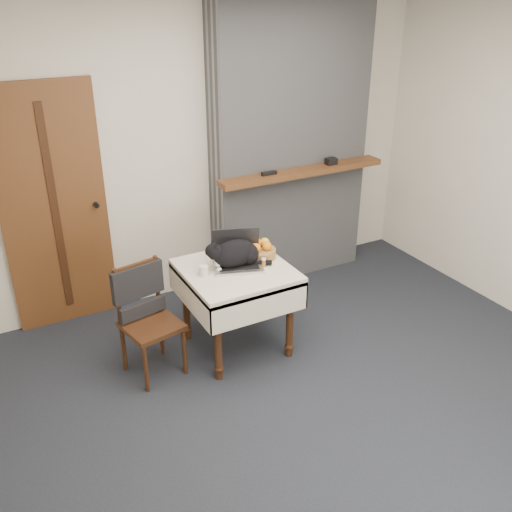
{
  "coord_description": "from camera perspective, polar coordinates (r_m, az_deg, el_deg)",
  "views": [
    {
      "loc": [
        -1.8,
        -2.5,
        2.64
      ],
      "look_at": [
        0.01,
        0.86,
        0.79
      ],
      "focal_mm": 40.0,
      "sensor_mm": 36.0,
      "label": 1
    }
  ],
  "objects": [
    {
      "name": "laptop",
      "position": [
        4.29,
        -1.91,
        -0.03
      ],
      "size": [
        0.44,
        0.41,
        0.27
      ],
      "rotation": [
        0.0,
        0.0,
        -0.34
      ],
      "color": "#B7B7BC",
      "rests_on": "side_table"
    },
    {
      "name": "cream_jar",
      "position": [
        4.16,
        -5.24,
        -1.47
      ],
      "size": [
        0.07,
        0.07,
        0.08
      ],
      "primitive_type": "cylinder",
      "color": "silver",
      "rests_on": "side_table"
    },
    {
      "name": "pill_bottle",
      "position": [
        4.27,
        0.77,
        -0.64
      ],
      "size": [
        0.03,
        0.03,
        0.07
      ],
      "color": "#A96414",
      "rests_on": "side_table"
    },
    {
      "name": "ground",
      "position": [
        4.06,
        5.76,
        -14.89
      ],
      "size": [
        4.5,
        4.5,
        0.0
      ],
      "primitive_type": "plane",
      "color": "black",
      "rests_on": "ground"
    },
    {
      "name": "desk_clutter",
      "position": [
        4.34,
        -0.16,
        -0.64
      ],
      "size": [
        0.11,
        0.09,
        0.01
      ],
      "primitive_type": "cube",
      "rotation": [
        0.0,
        0.0,
        0.7
      ],
      "color": "black",
      "rests_on": "side_table"
    },
    {
      "name": "door",
      "position": [
        4.81,
        -19.51,
        4.37
      ],
      "size": [
        0.82,
        0.1,
        2.0
      ],
      "color": "brown",
      "rests_on": "ground"
    },
    {
      "name": "room_shell",
      "position": [
        3.58,
        2.84,
        11.63
      ],
      "size": [
        4.52,
        4.01,
        2.61
      ],
      "color": "beige",
      "rests_on": "ground"
    },
    {
      "name": "fruit_basket",
      "position": [
        4.41,
        0.39,
        0.55
      ],
      "size": [
        0.25,
        0.25,
        0.14
      ],
      "color": "#A28141",
      "rests_on": "side_table"
    },
    {
      "name": "chair",
      "position": [
        4.19,
        -11.14,
        -4.76
      ],
      "size": [
        0.45,
        0.44,
        0.85
      ],
      "rotation": [
        0.0,
        0.0,
        0.2
      ],
      "color": "#3B2210",
      "rests_on": "ground"
    },
    {
      "name": "cat",
      "position": [
        4.25,
        -2.04,
        0.23
      ],
      "size": [
        0.5,
        0.24,
        0.24
      ],
      "rotation": [
        0.0,
        0.0,
        -0.06
      ],
      "color": "black",
      "rests_on": "side_table"
    },
    {
      "name": "side_table",
      "position": [
        4.31,
        -2.0,
        -2.58
      ],
      "size": [
        0.78,
        0.78,
        0.7
      ],
      "color": "#3B2210",
      "rests_on": "ground"
    },
    {
      "name": "chimney",
      "position": [
        5.29,
        3.4,
        11.12
      ],
      "size": [
        1.62,
        0.48,
        2.6
      ],
      "color": "gray",
      "rests_on": "ground"
    }
  ]
}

